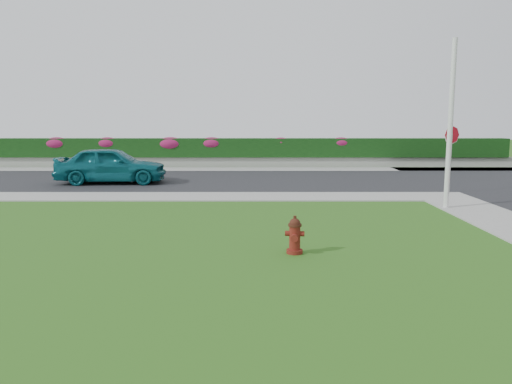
{
  "coord_description": "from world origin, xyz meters",
  "views": [
    {
      "loc": [
        0.13,
        -9.05,
        2.84
      ],
      "look_at": [
        0.14,
        4.16,
        0.9
      ],
      "focal_mm": 35.0,
      "sensor_mm": 36.0,
      "label": 1
    }
  ],
  "objects_px": {
    "sedan_teal": "(111,165)",
    "utility_pole": "(450,125)",
    "sedan_silver": "(114,166)",
    "stop_sign": "(451,143)",
    "fire_hydrant": "(295,236)"
  },
  "relations": [
    {
      "from": "utility_pole",
      "to": "sedan_teal",
      "type": "bearing_deg",
      "value": 153.93
    },
    {
      "from": "sedan_teal",
      "to": "utility_pole",
      "type": "distance_m",
      "value": 13.93
    },
    {
      "from": "sedan_silver",
      "to": "stop_sign",
      "type": "distance_m",
      "value": 14.52
    },
    {
      "from": "sedan_silver",
      "to": "sedan_teal",
      "type": "bearing_deg",
      "value": -161.15
    },
    {
      "from": "fire_hydrant",
      "to": "utility_pole",
      "type": "relative_size",
      "value": 0.15
    },
    {
      "from": "stop_sign",
      "to": "sedan_teal",
      "type": "bearing_deg",
      "value": 170.26
    },
    {
      "from": "sedan_teal",
      "to": "stop_sign",
      "type": "bearing_deg",
      "value": -104.99
    },
    {
      "from": "sedan_teal",
      "to": "utility_pole",
      "type": "xyz_separation_m",
      "value": [
        12.41,
        -6.07,
        1.8
      ]
    },
    {
      "from": "fire_hydrant",
      "to": "sedan_teal",
      "type": "xyz_separation_m",
      "value": [
        -7.16,
        11.43,
        0.45
      ]
    },
    {
      "from": "sedan_silver",
      "to": "stop_sign",
      "type": "relative_size",
      "value": 1.53
    },
    {
      "from": "utility_pole",
      "to": "stop_sign",
      "type": "bearing_deg",
      "value": 67.59
    },
    {
      "from": "sedan_teal",
      "to": "stop_sign",
      "type": "xyz_separation_m",
      "value": [
        13.75,
        -2.82,
        1.09
      ]
    },
    {
      "from": "fire_hydrant",
      "to": "utility_pole",
      "type": "distance_m",
      "value": 7.83
    },
    {
      "from": "utility_pole",
      "to": "sedan_silver",
      "type": "bearing_deg",
      "value": 150.53
    },
    {
      "from": "sedan_silver",
      "to": "utility_pole",
      "type": "bearing_deg",
      "value": -111.13
    }
  ]
}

